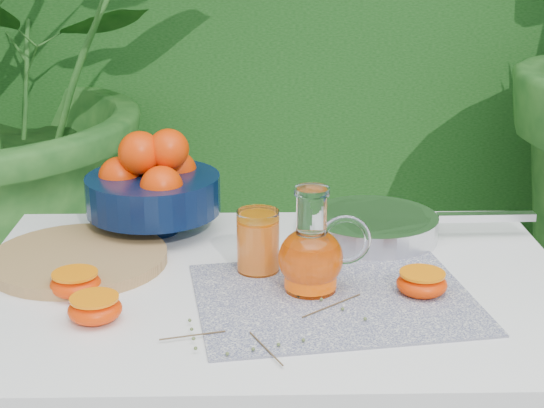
{
  "coord_description": "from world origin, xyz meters",
  "views": [
    {
      "loc": [
        -0.04,
        -1.18,
        1.31
      ],
      "look_at": [
        -0.01,
        0.11,
        0.88
      ],
      "focal_mm": 55.0,
      "sensor_mm": 36.0,
      "label": 1
    }
  ],
  "objects_px": {
    "white_table": "(272,326)",
    "cutting_board": "(79,259)",
    "fruit_bowl": "(153,185)",
    "juice_pitcher": "(312,255)",
    "saute_pan": "(374,225)"
  },
  "relations": [
    {
      "from": "fruit_bowl",
      "to": "saute_pan",
      "type": "xyz_separation_m",
      "value": [
        0.42,
        -0.05,
        -0.07
      ]
    },
    {
      "from": "juice_pitcher",
      "to": "saute_pan",
      "type": "bearing_deg",
      "value": 60.78
    },
    {
      "from": "fruit_bowl",
      "to": "juice_pitcher",
      "type": "distance_m",
      "value": 0.41
    },
    {
      "from": "white_table",
      "to": "cutting_board",
      "type": "height_order",
      "value": "cutting_board"
    },
    {
      "from": "white_table",
      "to": "juice_pitcher",
      "type": "xyz_separation_m",
      "value": [
        0.06,
        -0.04,
        0.14
      ]
    },
    {
      "from": "cutting_board",
      "to": "saute_pan",
      "type": "bearing_deg",
      "value": 12.17
    },
    {
      "from": "juice_pitcher",
      "to": "saute_pan",
      "type": "xyz_separation_m",
      "value": [
        0.13,
        0.24,
        -0.04
      ]
    },
    {
      "from": "saute_pan",
      "to": "cutting_board",
      "type": "bearing_deg",
      "value": -167.83
    },
    {
      "from": "fruit_bowl",
      "to": "saute_pan",
      "type": "relative_size",
      "value": 0.76
    },
    {
      "from": "cutting_board",
      "to": "fruit_bowl",
      "type": "distance_m",
      "value": 0.22
    },
    {
      "from": "fruit_bowl",
      "to": "white_table",
      "type": "bearing_deg",
      "value": -48.09
    },
    {
      "from": "saute_pan",
      "to": "fruit_bowl",
      "type": "bearing_deg",
      "value": 173.37
    },
    {
      "from": "white_table",
      "to": "cutting_board",
      "type": "distance_m",
      "value": 0.36
    },
    {
      "from": "cutting_board",
      "to": "fruit_bowl",
      "type": "xyz_separation_m",
      "value": [
        0.11,
        0.16,
        0.08
      ]
    },
    {
      "from": "fruit_bowl",
      "to": "juice_pitcher",
      "type": "bearing_deg",
      "value": -45.22
    }
  ]
}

